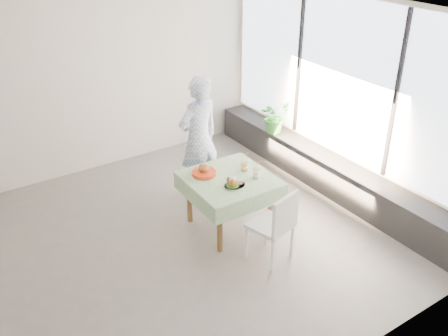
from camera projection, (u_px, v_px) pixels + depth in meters
floor at (158, 249)px, 6.18m from camera, size 6.00×6.00×0.00m
ceiling at (140, 18)px, 4.86m from camera, size 6.00×6.00×0.00m
wall_back at (74, 86)px, 7.35m from camera, size 6.00×0.02×2.80m
wall_front at (301, 270)px, 3.69m from camera, size 6.00×0.02×2.80m
wall_right at (343, 96)px, 6.99m from camera, size 0.02×5.00×2.80m
window_pane at (344, 79)px, 6.86m from camera, size 0.01×4.80×2.18m
window_ledge at (325, 171)px, 7.43m from camera, size 0.40×4.80×0.50m
cafe_table at (229, 197)px, 6.39m from camera, size 1.07×1.07×0.74m
chair_far at (203, 182)px, 7.13m from camera, size 0.45×0.45×0.82m
chair_near at (271, 238)px, 5.89m from camera, size 0.54×0.54×0.94m
diner at (199, 139)px, 6.91m from camera, size 0.71×0.52×1.80m
main_dish at (234, 183)px, 6.04m from camera, size 0.28×0.28×0.14m
juice_cup_orange at (244, 166)px, 6.40m from camera, size 0.10×0.10×0.28m
juice_cup_lemonade at (256, 174)px, 6.22m from camera, size 0.09×0.09×0.26m
second_dish at (204, 172)px, 6.31m from camera, size 0.31×0.31×0.15m
potted_plant at (275, 116)px, 7.97m from camera, size 0.54×0.49×0.53m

